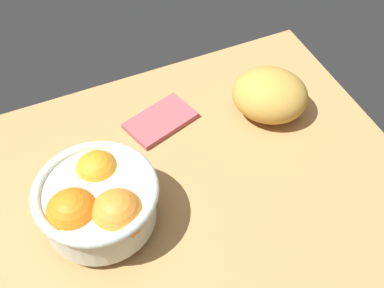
% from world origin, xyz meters
% --- Properties ---
extents(ground_plane, '(0.76, 0.59, 0.03)m').
position_xyz_m(ground_plane, '(0.00, 0.00, -0.01)').
color(ground_plane, '#B5824C').
extents(fruit_bowl, '(0.19, 0.19, 0.11)m').
position_xyz_m(fruit_bowl, '(0.16, 0.02, 0.06)').
color(fruit_bowl, silver).
rests_on(fruit_bowl, ground).
extents(bread_loaf, '(0.19, 0.18, 0.09)m').
position_xyz_m(bread_loaf, '(-0.21, -0.09, 0.05)').
color(bread_loaf, gold).
rests_on(bread_loaf, ground).
extents(napkin_folded, '(0.14, 0.11, 0.01)m').
position_xyz_m(napkin_folded, '(-0.01, -0.15, 0.01)').
color(napkin_folded, '#AB4F55').
rests_on(napkin_folded, ground).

